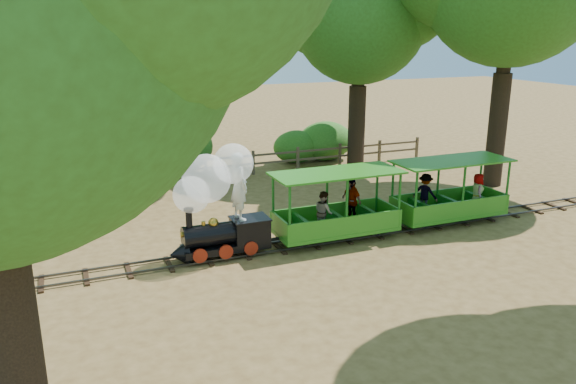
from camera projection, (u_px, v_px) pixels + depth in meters
name	position (u px, v px, depth m)	size (l,w,h in m)	color
ground	(312.00, 243.00, 15.73)	(90.00, 90.00, 0.00)	#9F7944
track	(312.00, 241.00, 15.71)	(22.00, 1.00, 0.10)	#3F3D3A
locomotive	(216.00, 194.00, 14.33)	(2.65, 1.25, 3.05)	black
carriage_front	(337.00, 213.00, 15.78)	(3.65, 1.49, 1.90)	#2C831C
carriage_rear	(448.00, 198.00, 17.19)	(3.65, 1.49, 1.90)	#2C831C
oak_ne	(359.00, 8.00, 22.61)	(6.95, 6.11, 9.11)	#2D2116
fence	(230.00, 163.00, 22.67)	(18.10, 0.10, 1.00)	brown
shrub_west	(68.00, 165.00, 21.57)	(2.15, 1.66, 1.49)	#2D6B1E
shrub_mid_w	(173.00, 147.00, 22.95)	(3.28, 2.52, 2.27)	#2D6B1E
shrub_mid_e	(296.00, 147.00, 25.05)	(2.11, 1.62, 1.46)	#2D6B1E
shrub_east	(325.00, 141.00, 25.53)	(2.56, 1.97, 1.77)	#2D6B1E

